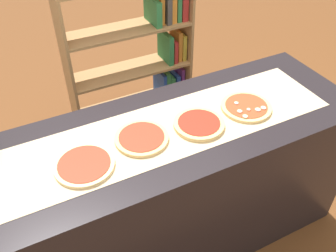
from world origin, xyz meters
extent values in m
plane|color=brown|center=(0.00, 0.00, 0.00)|extent=(12.00, 12.00, 0.00)
cube|color=black|center=(0.00, 0.00, 0.46)|extent=(2.12, 0.72, 0.93)
cube|color=tan|center=(0.00, 0.00, 0.93)|extent=(1.75, 0.43, 0.00)
cylinder|color=#E5C17F|center=(-0.45, -0.06, 0.94)|extent=(0.27, 0.27, 0.02)
cylinder|color=red|center=(-0.45, -0.06, 0.95)|extent=(0.24, 0.24, 0.00)
cylinder|color=#DBB26B|center=(-0.15, -0.01, 0.94)|extent=(0.26, 0.26, 0.02)
cylinder|color=red|center=(-0.15, -0.01, 0.95)|extent=(0.22, 0.22, 0.00)
cylinder|color=#DBB26B|center=(0.15, -0.05, 0.94)|extent=(0.26, 0.26, 0.02)
cylinder|color=#AD2314|center=(0.15, -0.05, 0.95)|extent=(0.21, 0.21, 0.00)
cylinder|color=#DBB26B|center=(0.45, -0.04, 0.94)|extent=(0.27, 0.27, 0.02)
cylinder|color=red|center=(0.45, -0.04, 0.95)|extent=(0.23, 0.23, 0.00)
cylinder|color=#C6B28E|center=(0.38, -0.07, 0.95)|extent=(0.03, 0.03, 0.01)
cylinder|color=#C6B28E|center=(0.51, -0.10, 0.95)|extent=(0.03, 0.03, 0.01)
cylinder|color=#C6B28E|center=(0.39, -0.12, 0.95)|extent=(0.03, 0.03, 0.01)
cylinder|color=#C6B28E|center=(0.48, -0.10, 0.95)|extent=(0.03, 0.03, 0.01)
cylinder|color=#C6B28E|center=(0.41, 0.00, 0.95)|extent=(0.02, 0.02, 0.01)
cylinder|color=#C6B28E|center=(0.44, -0.08, 0.95)|extent=(0.02, 0.02, 0.01)
cube|color=#A87A47|center=(0.66, 1.03, 0.66)|extent=(0.02, 0.27, 1.33)
cube|color=#A87A47|center=(-0.26, 1.03, 0.66)|extent=(0.02, 0.27, 1.33)
cube|color=#A87A47|center=(0.20, 1.03, 0.01)|extent=(0.90, 0.27, 0.02)
cube|color=gold|center=(0.62, 1.03, 0.13)|extent=(0.04, 0.20, 0.23)
cube|color=#2D753D|center=(0.57, 1.03, 0.10)|extent=(0.03, 0.22, 0.17)
cube|color=#234799|center=(0.54, 1.03, 0.14)|extent=(0.03, 0.16, 0.24)
cube|color=#B22823|center=(0.49, 1.03, 0.14)|extent=(0.04, 0.20, 0.25)
cube|color=gold|center=(0.44, 1.03, 0.11)|extent=(0.04, 0.21, 0.18)
cube|color=#B22823|center=(0.39, 1.03, 0.11)|extent=(0.04, 0.19, 0.19)
cube|color=#B22823|center=(0.35, 1.03, 0.11)|extent=(0.03, 0.22, 0.18)
cube|color=#A87A47|center=(0.20, 1.03, 0.34)|extent=(0.90, 0.27, 0.02)
cube|color=#753384|center=(0.62, 1.03, 0.46)|extent=(0.03, 0.15, 0.24)
cube|color=#234799|center=(0.58, 1.03, 0.44)|extent=(0.03, 0.17, 0.19)
cube|color=#2D753D|center=(0.53, 1.03, 0.44)|extent=(0.04, 0.17, 0.19)
cube|color=#2D753D|center=(0.48, 1.03, 0.47)|extent=(0.03, 0.19, 0.24)
cube|color=#234799|center=(0.45, 1.03, 0.46)|extent=(0.03, 0.20, 0.24)
cube|color=#A87A47|center=(0.20, 1.03, 0.66)|extent=(0.90, 0.27, 0.02)
cube|color=gold|center=(0.62, 1.03, 0.78)|extent=(0.03, 0.18, 0.21)
cube|color=orange|center=(0.59, 1.03, 0.79)|extent=(0.03, 0.16, 0.24)
cube|color=#B22823|center=(0.54, 1.03, 0.76)|extent=(0.03, 0.20, 0.18)
cube|color=#2D753D|center=(0.50, 1.03, 0.79)|extent=(0.04, 0.21, 0.23)
cube|color=#A87A47|center=(0.20, 1.03, 0.99)|extent=(0.90, 0.27, 0.02)
cube|color=#B22823|center=(0.62, 1.03, 1.12)|extent=(0.05, 0.19, 0.24)
cube|color=#2D753D|center=(0.57, 1.03, 1.09)|extent=(0.03, 0.18, 0.17)
cube|color=orange|center=(0.53, 1.03, 1.11)|extent=(0.04, 0.18, 0.21)
cube|color=#47423D|center=(0.49, 1.03, 1.10)|extent=(0.04, 0.20, 0.20)
cube|color=orange|center=(0.45, 1.03, 1.11)|extent=(0.03, 0.15, 0.22)
cube|color=#2D753D|center=(0.40, 1.03, 1.09)|extent=(0.04, 0.22, 0.18)
camera|label=1|loc=(-0.63, -1.25, 2.12)|focal=39.22mm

